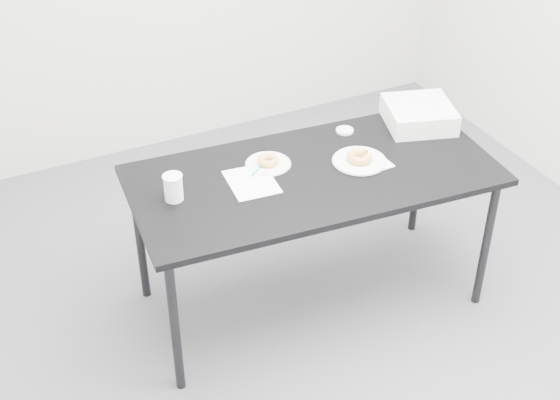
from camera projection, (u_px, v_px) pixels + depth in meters
name	position (u px, v px, depth m)	size (l,w,h in m)	color
floor	(308.00, 320.00, 3.93)	(4.00, 4.00, 0.00)	#48474C
table	(314.00, 183.00, 3.66)	(1.77, 0.94, 0.78)	black
scorecard	(252.00, 182.00, 3.56)	(0.21, 0.27, 0.00)	white
logo_patch	(261.00, 168.00, 3.65)	(0.04, 0.04, 0.00)	green
pen	(258.00, 169.00, 3.64)	(0.01, 0.01, 0.12)	#0C8484
napkin	(369.00, 162.00, 3.69)	(0.18, 0.18, 0.00)	white
plate_near	(359.00, 161.00, 3.70)	(0.26, 0.26, 0.01)	white
donut_near	(360.00, 157.00, 3.68)	(0.12, 0.12, 0.04)	#C8863F
plate_far	(268.00, 164.00, 3.68)	(0.22, 0.22, 0.01)	white
donut_far	(268.00, 160.00, 3.67)	(0.10, 0.10, 0.03)	#C8863F
coffee_cup	(173.00, 187.00, 3.41)	(0.08, 0.08, 0.12)	white
cup_lid	(345.00, 131.00, 3.93)	(0.09, 0.09, 0.01)	white
bakery_box	(419.00, 115.00, 3.97)	(0.33, 0.33, 0.11)	silver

